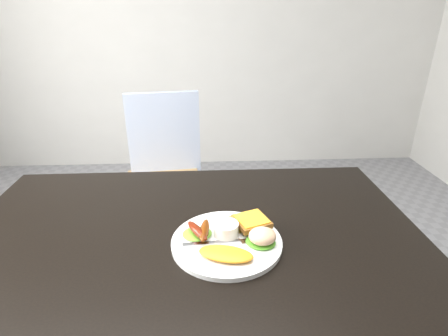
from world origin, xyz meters
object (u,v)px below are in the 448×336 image
object	(u,v)px
dining_table	(191,242)
plate	(227,242)
dining_chair	(164,187)
person	(278,141)

from	to	relation	value
dining_table	plate	xyz separation A→B (m)	(0.09, -0.04, 0.03)
dining_table	dining_chair	world-z (taller)	dining_table
dining_table	plate	bearing A→B (deg)	-24.02
person	plate	world-z (taller)	person
dining_chair	person	bearing A→B (deg)	-36.50
person	dining_table	bearing A→B (deg)	74.24
dining_chair	plate	bearing A→B (deg)	-80.54
dining_table	plate	distance (m)	0.10
plate	dining_table	bearing A→B (deg)	155.98
person	plate	size ratio (longest dim) A/B	5.85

